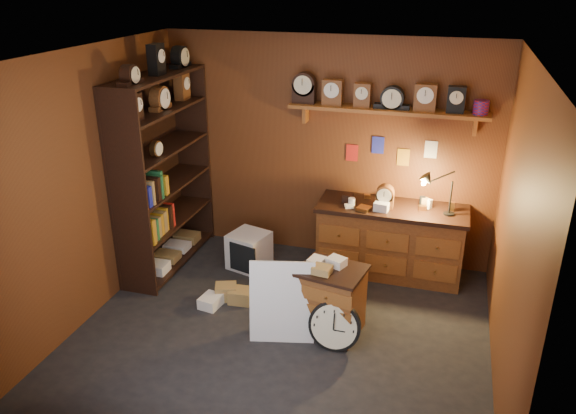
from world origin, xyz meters
The scene contains 11 objects.
floor centered at (0.00, 0.00, 0.00)m, with size 4.00×4.00×0.00m, color black.
room_shell centered at (0.04, 0.11, 1.72)m, with size 4.02×3.62×2.71m.
shelving_unit centered at (-1.79, 0.98, 1.25)m, with size 0.47×1.60×2.58m.
workbench centered at (0.86, 1.47, 0.47)m, with size 1.71×0.66×1.36m.
low_cabinet centered at (0.46, 0.12, 0.38)m, with size 0.69×0.61×0.79m.
big_round_clock centered at (0.55, -0.15, 0.25)m, with size 0.50×0.17×0.50m.
white_panel centered at (0.03, -0.13, 0.00)m, with size 0.63×0.03×0.84m, color silver.
mini_fridge centered at (-0.78, 1.12, 0.22)m, with size 0.52×0.54×0.44m.
floor_box_a centered at (-0.60, 0.35, 0.07)m, with size 0.24×0.21×0.15m, color olive.
floor_box_b centered at (-0.87, 0.18, 0.06)m, with size 0.20×0.24×0.12m, color white.
floor_box_c centered at (-0.77, 0.36, 0.09)m, with size 0.23×0.19×0.17m, color olive.
Camera 1 is at (1.40, -4.53, 3.35)m, focal length 35.00 mm.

